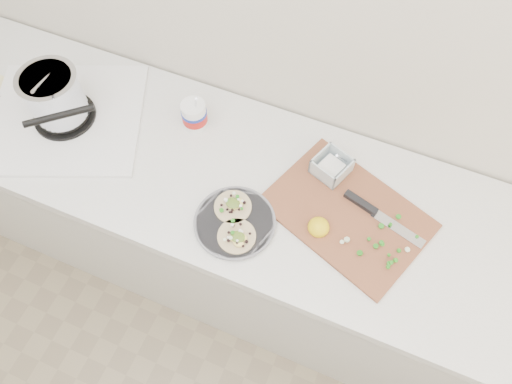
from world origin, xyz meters
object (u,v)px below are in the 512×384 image
at_px(taco_plate, 235,221).
at_px(stove, 59,104).
at_px(cutboard, 348,208).
at_px(tub, 195,113).

bearing_deg(taco_plate, stove, 168.65).
bearing_deg(cutboard, stove, -157.51).
xyz_separation_m(stove, tub, (0.44, 0.16, -0.02)).
distance_m(tub, cutboard, 0.61).
xyz_separation_m(taco_plate, tub, (-0.28, 0.30, 0.05)).
bearing_deg(cutboard, tub, -171.03).
height_order(taco_plate, tub, tub).
xyz_separation_m(stove, taco_plate, (0.72, -0.14, -0.07)).
bearing_deg(stove, taco_plate, -33.96).
relative_size(stove, cutboard, 1.18).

